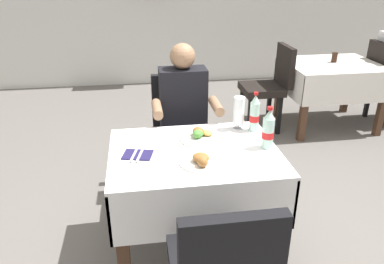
{
  "coord_description": "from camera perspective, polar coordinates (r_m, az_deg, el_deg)",
  "views": [
    {
      "loc": [
        -0.42,
        -2.05,
        1.81
      ],
      "look_at": [
        -0.1,
        0.05,
        0.83
      ],
      "focal_mm": 35.09,
      "sensor_mm": 36.0,
      "label": 1
    }
  ],
  "objects": [
    {
      "name": "ground_plane",
      "position": [
        2.77,
        2.39,
        -16.21
      ],
      "size": [
        11.0,
        11.0,
        0.0
      ],
      "primitive_type": "plane",
      "color": "#66605B"
    },
    {
      "name": "main_dining_table",
      "position": [
        2.37,
        0.36,
        -6.82
      ],
      "size": [
        1.03,
        0.79,
        0.75
      ],
      "color": "white",
      "rests_on": "ground"
    },
    {
      "name": "chair_far_diner_seat",
      "position": [
        3.07,
        -1.9,
        0.52
      ],
      "size": [
        0.44,
        0.5,
        0.97
      ],
      "color": "black",
      "rests_on": "ground"
    },
    {
      "name": "seated_diner_far",
      "position": [
        2.91,
        -1.22,
        2.5
      ],
      "size": [
        0.5,
        0.46,
        1.26
      ],
      "color": "#282D42",
      "rests_on": "ground"
    },
    {
      "name": "plate_near_camera",
      "position": [
        2.13,
        1.38,
        -4.37
      ],
      "size": [
        0.25,
        0.25,
        0.07
      ],
      "color": "white",
      "rests_on": "main_dining_table"
    },
    {
      "name": "plate_far_diner",
      "position": [
        2.43,
        1.14,
        -0.53
      ],
      "size": [
        0.25,
        0.25,
        0.07
      ],
      "color": "white",
      "rests_on": "main_dining_table"
    },
    {
      "name": "beer_glass_left",
      "position": [
        2.55,
        7.13,
        2.87
      ],
      "size": [
        0.07,
        0.07,
        0.23
      ],
      "color": "white",
      "rests_on": "main_dining_table"
    },
    {
      "name": "cola_bottle_primary",
      "position": [
        2.54,
        9.49,
        2.7
      ],
      "size": [
        0.07,
        0.07,
        0.27
      ],
      "color": "silver",
      "rests_on": "main_dining_table"
    },
    {
      "name": "cola_bottle_secondary",
      "position": [
        2.32,
        11.5,
        0.28
      ],
      "size": [
        0.07,
        0.07,
        0.27
      ],
      "color": "silver",
      "rests_on": "main_dining_table"
    },
    {
      "name": "napkin_cutlery_set",
      "position": [
        2.25,
        -8.27,
        -3.41
      ],
      "size": [
        0.2,
        0.2,
        0.01
      ],
      "color": "#231E4C",
      "rests_on": "main_dining_table"
    },
    {
      "name": "background_dining_table",
      "position": [
        4.63,
        20.29,
        7.62
      ],
      "size": [
        1.03,
        0.86,
        0.75
      ],
      "color": "white",
      "rests_on": "ground"
    },
    {
      "name": "background_chair_left",
      "position": [
        4.34,
        11.74,
        7.3
      ],
      "size": [
        0.5,
        0.44,
        0.97
      ],
      "color": "black",
      "rests_on": "ground"
    },
    {
      "name": "background_table_tumbler",
      "position": [
        4.63,
        20.84,
        10.56
      ],
      "size": [
        0.06,
        0.06,
        0.11
      ],
      "primitive_type": "cylinder",
      "color": "black",
      "rests_on": "background_dining_table"
    }
  ]
}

